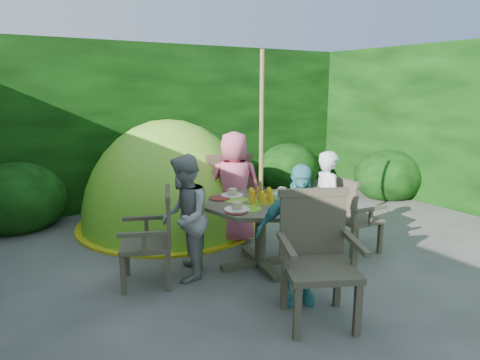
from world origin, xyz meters
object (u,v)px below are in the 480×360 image
parasol_pole (261,163)px  garden_chair_front (317,255)px  garden_chair_left (154,237)px  child_left (185,218)px  patio_table (261,212)px  child_back (234,187)px  garden_chair_back (226,192)px  dome_tent (172,224)px  child_right (328,204)px  child_front (298,234)px  garden_chair_right (351,214)px

parasol_pole → garden_chair_front: size_ratio=2.20×
parasol_pole → garden_chair_left: bearing=169.2°
child_left → patio_table: bearing=108.4°
parasol_pole → garden_chair_left: size_ratio=2.52×
child_back → garden_chair_back: bearing=-78.7°
parasol_pole → dome_tent: size_ratio=0.77×
child_left → child_right: bearing=108.4°
patio_table → child_right: child_right is taller
patio_table → child_back: bearing=78.7°
child_left → child_front: (0.62, -0.94, 0.00)m
garden_chair_back → child_right: (0.57, -1.23, 0.05)m
child_back → garden_chair_left: bearing=46.7°
garden_chair_right → child_back: size_ratio=0.62×
child_back → child_left: bearing=55.3°
garden_chair_front → dome_tent: size_ratio=0.35×
garden_chair_left → child_left: (0.30, -0.05, 0.15)m
patio_table → dome_tent: size_ratio=0.49×
dome_tent → child_front: bearing=-101.9°
child_right → child_front: 1.13m
child_back → parasol_pole: bearing=100.3°
parasol_pole → garden_chair_back: size_ratio=2.18×
parasol_pole → child_right: bearing=-11.6°
parasol_pole → garden_chair_front: parasol_pole is taller
garden_chair_right → garden_chair_back: bearing=39.5°
garden_chair_front → child_left: bearing=141.4°
garden_chair_front → dome_tent: dome_tent is taller
child_left → garden_chair_left: bearing=-68.8°
garden_chair_right → dome_tent: 2.46m
garden_chair_left → garden_chair_back: garden_chair_back is taller
parasol_pole → garden_chair_right: bearing=-12.0°
garden_chair_left → garden_chair_front: (0.89, -1.28, 0.07)m
patio_table → parasol_pole: size_ratio=0.64×
garden_chair_left → parasol_pole: bearing=101.8°
patio_table → garden_chair_back: 1.09m
patio_table → dome_tent: bearing=97.6°
patio_table → garden_chair_back: size_ratio=1.40×
child_right → parasol_pole: bearing=92.7°
child_front → dome_tent: size_ratio=0.43×
garden_chair_right → garden_chair_front: (-1.28, -0.85, 0.09)m
garden_chair_right → garden_chair_left: 2.21m
parasol_pole → dome_tent: parasol_pole is taller
parasol_pole → child_right: 0.95m
child_right → garden_chair_back: bearing=39.2°
child_right → child_back: (-0.62, 0.94, 0.08)m
garden_chair_right → garden_chair_left: size_ratio=0.96×
garden_chair_left → child_front: 1.36m
child_left → garden_chair_right: bearing=108.2°
parasol_pole → child_back: (0.16, 0.78, -0.43)m
child_right → child_back: 1.13m
garden_chair_right → garden_chair_front: 1.54m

